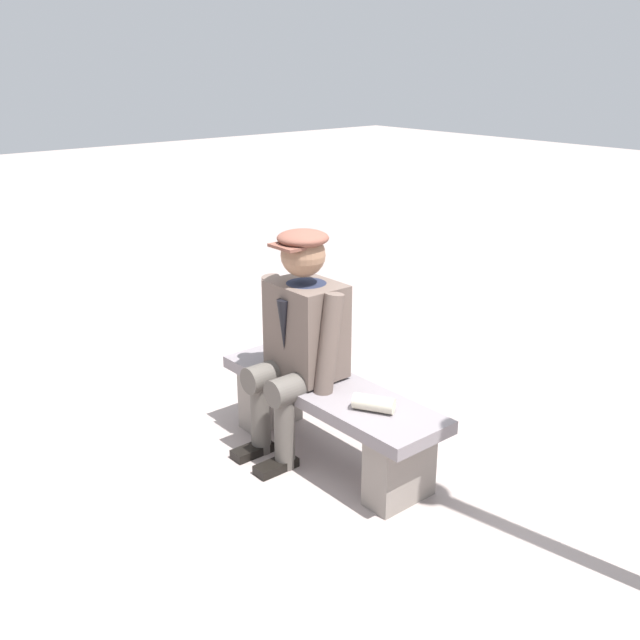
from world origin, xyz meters
name	(u,v)px	position (x,y,z in m)	size (l,w,h in m)	color
ground_plane	(329,457)	(0.00, 0.00, 0.00)	(30.00, 30.00, 0.00)	gray
bench	(329,411)	(0.00, 0.00, 0.29)	(1.41, 0.42, 0.43)	slate
seated_man	(299,334)	(0.19, 0.05, 0.68)	(0.56, 0.57, 1.25)	brown
rolled_magazine	(374,403)	(-0.36, 0.02, 0.47)	(0.08, 0.08, 0.21)	beige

